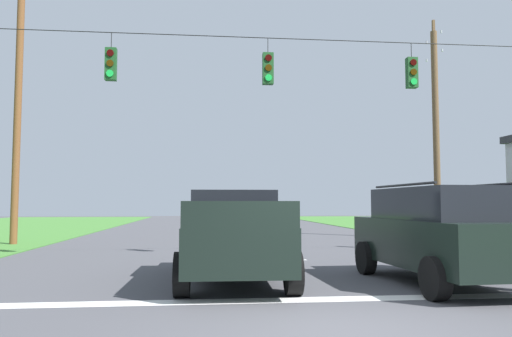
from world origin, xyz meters
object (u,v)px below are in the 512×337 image
Objects in this scene: pickup_truck at (234,235)px; overhead_signal_span at (265,129)px; utility_pole_near_left at (18,106)px; distant_car_crossing_white at (454,225)px; utility_pole_mid_right at (436,128)px; suv_black at (440,232)px.

overhead_signal_span is at bearing 72.67° from pickup_truck.
pickup_truck is 13.85m from utility_pole_near_left.
distant_car_crossing_white is 0.37× the size of utility_pole_near_left.
distant_car_crossing_white is at bearing -6.54° from utility_pole_near_left.
utility_pole_near_left reaches higher than overhead_signal_span.
pickup_truck is at bearing -50.89° from utility_pole_near_left.
distant_car_crossing_white is at bearing -106.64° from utility_pole_mid_right.
utility_pole_mid_right reaches higher than pickup_truck.
distant_car_crossing_white is (5.11, 9.18, -0.27)m from suv_black.
overhead_signal_span reaches higher than suv_black.
utility_pole_mid_right is 0.90× the size of utility_pole_near_left.
utility_pole_near_left is at bearing 138.00° from suv_black.
suv_black is 1.13× the size of distant_car_crossing_white.
suv_black reaches higher than pickup_truck.
utility_pole_mid_right reaches higher than overhead_signal_span.
pickup_truck is at bearing 165.81° from suv_black.
suv_black is 17.33m from utility_pole_near_left.
utility_pole_near_left is (-9.38, 6.44, 1.74)m from overhead_signal_span.
distant_car_crossing_white is (9.30, 8.12, -0.18)m from pickup_truck.
pickup_truck is (-1.15, -3.69, -2.90)m from overhead_signal_span.
overhead_signal_span is 12.21m from utility_pole_mid_right.
utility_pole_near_left is at bearing 173.46° from distant_car_crossing_white.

